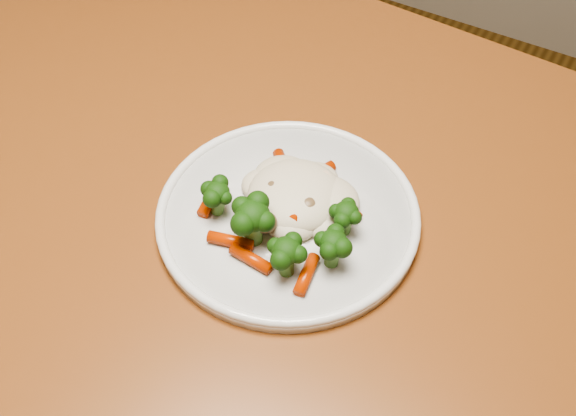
# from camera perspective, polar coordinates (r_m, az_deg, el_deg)

# --- Properties ---
(dining_table) EXTENTS (1.34, 0.94, 0.75)m
(dining_table) POSITION_cam_1_polar(r_m,az_deg,el_deg) (0.79, -4.17, -5.64)
(dining_table) COLOR brown
(dining_table) RESTS_ON ground
(plate) EXTENTS (0.26, 0.26, 0.01)m
(plate) POSITION_cam_1_polar(r_m,az_deg,el_deg) (0.72, 0.00, -0.71)
(plate) COLOR silver
(plate) RESTS_ON dining_table
(meal) EXTENTS (0.17, 0.16, 0.05)m
(meal) POSITION_cam_1_polar(r_m,az_deg,el_deg) (0.69, 0.05, 0.02)
(meal) COLOR beige
(meal) RESTS_ON plate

